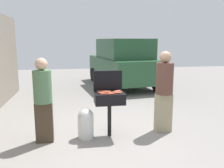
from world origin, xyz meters
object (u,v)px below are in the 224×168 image
person_right (164,89)px  parked_minivan (123,62)px  hot_dog_4 (105,92)px  hot_dog_13 (117,91)px  hot_dog_6 (118,93)px  hot_dog_15 (110,94)px  hot_dog_2 (116,92)px  hot_dog_0 (118,91)px  hot_dog_7 (103,93)px  hot_dog_1 (112,93)px  bbq_grill (109,100)px  propane_tank (86,123)px  hot_dog_10 (101,93)px  hot_dog_11 (104,94)px  person_left (43,97)px  hot_dog_3 (110,93)px  hot_dog_12 (108,92)px  hot_dog_9 (100,91)px  hot_dog_8 (119,92)px  hot_dog_14 (112,93)px  hot_dog_5 (107,91)px

person_right → parked_minivan: 5.37m
hot_dog_4 → hot_dog_13: bearing=0.6°
hot_dog_6 → hot_dog_15: 0.19m
hot_dog_2 → hot_dog_13: (0.04, 0.06, 0.00)m
hot_dog_0 → hot_dog_4: (-0.27, -0.05, 0.00)m
hot_dog_7 → hot_dog_15: same height
hot_dog_1 → hot_dog_15: size_ratio=1.00×
bbq_grill → propane_tank: bearing=-177.1°
hot_dog_4 → hot_dog_10: same height
hot_dog_7 → hot_dog_11: size_ratio=1.00×
hot_dog_1 → person_right: size_ratio=0.07×
person_left → parked_minivan: (2.71, 5.51, 0.14)m
hot_dog_3 → hot_dog_12: size_ratio=1.00×
bbq_grill → hot_dog_10: 0.23m
bbq_grill → hot_dog_0: 0.27m
hot_dog_7 → hot_dog_6: bearing=-10.9°
hot_dog_2 → hot_dog_9: same height
hot_dog_3 → hot_dog_8: bearing=5.7°
hot_dog_8 → parked_minivan: size_ratio=0.03×
hot_dog_0 → hot_dog_14: bearing=-126.6°
hot_dog_10 → hot_dog_4: bearing=39.5°
hot_dog_11 → hot_dog_2: bearing=30.8°
hot_dog_2 → hot_dog_6: bearing=-72.5°
hot_dog_8 → hot_dog_11: size_ratio=1.00×
hot_dog_11 → hot_dog_13: same height
person_left → hot_dog_8: bearing=7.2°
hot_dog_14 → parked_minivan: parked_minivan is taller
hot_dog_2 → hot_dog_7: 0.27m
hot_dog_14 → person_left: (-1.32, 0.02, -0.04)m
hot_dog_7 → hot_dog_9: size_ratio=1.00×
hot_dog_14 → hot_dog_1: bearing=-92.6°
hot_dog_8 → hot_dog_11: 0.34m
bbq_grill → hot_dog_0: size_ratio=7.04×
hot_dog_6 → hot_dog_12: bearing=144.9°
bbq_grill → hot_dog_5: bearing=103.4°
bbq_grill → hot_dog_12: size_ratio=7.04×
hot_dog_0 → hot_dog_9: 0.36m
hot_dog_2 → hot_dog_9: size_ratio=1.00×
hot_dog_13 → parked_minivan: size_ratio=0.03×
hot_dog_8 → hot_dog_15: size_ratio=1.00×
hot_dog_13 → hot_dog_14: (-0.14, -0.16, 0.00)m
hot_dog_7 → hot_dog_11: bearing=-85.8°
bbq_grill → hot_dog_8: (0.19, -0.03, 0.16)m
hot_dog_10 → hot_dog_12: bearing=14.0°
hot_dog_5 → parked_minivan: (1.45, 5.33, 0.10)m
hot_dog_1 → hot_dog_2: same height
hot_dog_7 → hot_dog_8: size_ratio=1.00×
hot_dog_1 → hot_dog_7: 0.19m
bbq_grill → hot_dog_10: size_ratio=7.04×
hot_dog_2 → hot_dog_11: (-0.26, -0.16, 0.00)m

